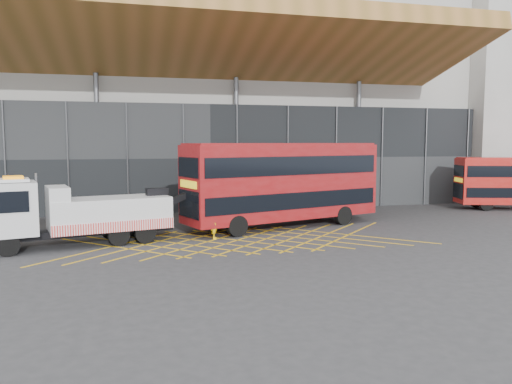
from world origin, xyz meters
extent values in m
plane|color=#2C2D2F|center=(0.00, 0.00, 0.00)|extent=(120.00, 120.00, 0.00)
cube|color=gold|center=(-4.80, 0.00, 0.01)|extent=(7.16, 7.16, 0.01)
cube|color=gold|center=(-4.80, 0.00, 0.01)|extent=(7.16, 7.16, 0.01)
cube|color=gold|center=(-3.20, 0.00, 0.01)|extent=(7.16, 7.16, 0.01)
cube|color=gold|center=(-3.20, 0.00, 0.01)|extent=(7.16, 7.16, 0.01)
cube|color=gold|center=(-1.60, 0.00, 0.01)|extent=(7.16, 7.16, 0.01)
cube|color=gold|center=(-1.60, 0.00, 0.01)|extent=(7.16, 7.16, 0.01)
cube|color=gold|center=(0.00, 0.00, 0.01)|extent=(7.16, 7.16, 0.01)
cube|color=gold|center=(0.00, 0.00, 0.01)|extent=(7.16, 7.16, 0.01)
cube|color=gold|center=(1.60, 0.00, 0.01)|extent=(7.16, 7.16, 0.01)
cube|color=gold|center=(1.60, 0.00, 0.01)|extent=(7.16, 7.16, 0.01)
cube|color=gold|center=(3.20, 0.00, 0.01)|extent=(7.16, 7.16, 0.01)
cube|color=gold|center=(3.20, 0.00, 0.01)|extent=(7.16, 7.16, 0.01)
cube|color=gold|center=(4.80, 0.00, 0.01)|extent=(7.16, 7.16, 0.01)
cube|color=gold|center=(4.80, 0.00, 0.01)|extent=(7.16, 7.16, 0.01)
cube|color=gold|center=(6.40, 0.00, 0.01)|extent=(7.16, 7.16, 0.01)
cube|color=gold|center=(6.40, 0.00, 0.01)|extent=(7.16, 7.16, 0.01)
cube|color=gold|center=(8.00, 0.00, 0.01)|extent=(7.16, 7.16, 0.01)
cube|color=gold|center=(8.00, 0.00, 0.01)|extent=(7.16, 7.16, 0.01)
cube|color=#989892|center=(2.00, 19.00, 9.00)|extent=(55.00, 14.00, 18.00)
cube|color=black|center=(2.00, 11.70, 4.00)|extent=(55.00, 0.80, 8.00)
cube|color=brown|center=(0.00, 8.00, 11.50)|extent=(40.00, 11.93, 4.07)
cylinder|color=#595B60|center=(-6.00, 11.50, 5.00)|extent=(0.36, 0.36, 10.00)
cylinder|color=#595B60|center=(4.00, 11.50, 5.00)|extent=(0.36, 0.36, 10.00)
cylinder|color=#595B60|center=(14.00, 11.50, 5.00)|extent=(0.36, 0.36, 10.00)
cube|color=gray|center=(32.00, 16.00, 10.00)|extent=(15.00, 12.00, 20.00)
cube|color=black|center=(-6.20, 0.69, 0.67)|extent=(9.11, 3.05, 0.34)
cube|color=silver|center=(-9.38, -0.07, 2.07)|extent=(2.80, 2.87, 2.50)
cube|color=orange|center=(-9.20, -0.02, 3.54)|extent=(1.11, 1.32, 0.12)
cube|color=silver|center=(-4.89, 1.00, 1.59)|extent=(6.35, 3.72, 1.54)
cube|color=red|center=(-4.61, -0.19, 1.01)|extent=(5.81, 1.44, 0.53)
cube|color=silver|center=(-7.33, 0.42, 2.69)|extent=(1.47, 2.47, 0.67)
cube|color=black|center=(-2.46, 1.58, 2.50)|extent=(1.23, 0.73, 0.48)
cube|color=black|center=(-1.53, 1.80, 2.02)|extent=(2.12, 0.81, 1.04)
cylinder|color=black|center=(-9.34, -1.09, 0.53)|extent=(1.11, 0.57, 1.06)
cylinder|color=black|center=(-9.80, 0.87, 0.53)|extent=(1.11, 0.57, 1.06)
cylinder|color=black|center=(-3.16, 0.38, 0.53)|extent=(1.11, 0.57, 1.06)
cylinder|color=black|center=(-3.63, 2.34, 0.53)|extent=(1.11, 0.57, 1.06)
cylinder|color=#595B60|center=(-8.39, 1.16, 2.60)|extent=(0.13, 0.13, 2.11)
cube|color=maroon|center=(5.24, 3.41, 2.81)|extent=(12.87, 6.53, 4.44)
cube|color=black|center=(5.24, 3.41, 1.77)|extent=(12.41, 6.44, 0.97)
cube|color=black|center=(5.24, 3.41, 3.83)|extent=(12.41, 6.44, 1.09)
cube|color=black|center=(-0.79, 1.53, 1.83)|extent=(0.82, 2.47, 1.49)
cube|color=black|center=(-0.79, 1.53, 3.83)|extent=(0.82, 2.47, 1.09)
cube|color=yellow|center=(-0.79, 1.53, 2.92)|extent=(0.67, 1.97, 0.40)
cube|color=maroon|center=(5.24, 3.41, 5.06)|extent=(12.56, 6.23, 0.14)
cylinder|color=black|center=(1.81, 0.97, 0.59)|extent=(1.24, 0.68, 1.19)
cylinder|color=black|center=(1.03, 3.47, 0.59)|extent=(1.24, 0.68, 1.19)
cylinder|color=black|center=(9.12, 3.25, 0.59)|extent=(1.24, 0.68, 1.19)
cylinder|color=black|center=(8.34, 5.75, 0.59)|extent=(1.24, 0.68, 1.19)
cube|color=black|center=(20.91, 8.05, 1.43)|extent=(0.63, 1.94, 1.16)
cube|color=black|center=(20.91, 8.05, 3.00)|extent=(0.63, 1.94, 0.85)
cube|color=yellow|center=(20.90, 8.05, 2.28)|extent=(0.51, 1.55, 0.31)
cylinder|color=black|center=(22.36, 6.58, 0.47)|extent=(0.97, 0.52, 0.93)
cylinder|color=black|center=(22.93, 8.48, 0.47)|extent=(0.97, 0.52, 0.93)
imported|color=yellow|center=(0.49, 0.68, 0.85)|extent=(0.52, 0.69, 1.71)
camera|label=1|loc=(-3.85, -25.53, 5.18)|focal=35.00mm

